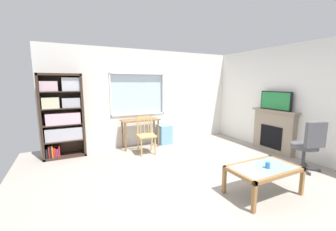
# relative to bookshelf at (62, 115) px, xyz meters

# --- Properties ---
(ground) EXTENTS (6.31, 5.98, 0.02)m
(ground) POSITION_rel_bookshelf_xyz_m (2.14, -2.25, -1.00)
(ground) COLOR #9E9389
(wall_back_with_window) EXTENTS (5.31, 0.15, 2.59)m
(wall_back_with_window) POSITION_rel_bookshelf_xyz_m (2.17, 0.24, 0.30)
(wall_back_with_window) COLOR white
(wall_back_with_window) RESTS_ON ground
(wall_right) EXTENTS (0.12, 5.18, 2.59)m
(wall_right) POSITION_rel_bookshelf_xyz_m (4.86, -2.25, 0.31)
(wall_right) COLOR white
(wall_right) RESTS_ON ground
(bookshelf) EXTENTS (0.90, 0.38, 1.92)m
(bookshelf) POSITION_rel_bookshelf_xyz_m (0.00, 0.00, 0.00)
(bookshelf) COLOR #38281E
(bookshelf) RESTS_ON ground
(desk_under_window) EXTENTS (1.00, 0.40, 0.76)m
(desk_under_window) POSITION_rel_bookshelf_xyz_m (1.82, -0.11, -0.36)
(desk_under_window) COLOR brown
(desk_under_window) RESTS_ON ground
(wooden_chair) EXTENTS (0.45, 0.43, 0.90)m
(wooden_chair) POSITION_rel_bookshelf_xyz_m (1.78, -0.62, -0.52)
(wooden_chair) COLOR tan
(wooden_chair) RESTS_ON ground
(plastic_drawer_unit) EXTENTS (0.35, 0.40, 0.54)m
(plastic_drawer_unit) POSITION_rel_bookshelf_xyz_m (2.54, -0.06, -0.72)
(plastic_drawer_unit) COLOR #72ADDB
(plastic_drawer_unit) RESTS_ON ground
(fireplace) EXTENTS (0.26, 1.16, 1.05)m
(fireplace) POSITION_rel_bookshelf_xyz_m (4.70, -1.89, -0.46)
(fireplace) COLOR gray
(fireplace) RESTS_ON ground
(tv) EXTENTS (0.06, 0.81, 0.46)m
(tv) POSITION_rel_bookshelf_xyz_m (4.68, -1.89, 0.29)
(tv) COLOR black
(tv) RESTS_ON fireplace
(office_chair) EXTENTS (0.58, 0.61, 1.00)m
(office_chair) POSITION_rel_bookshelf_xyz_m (4.22, -3.01, -0.43)
(office_chair) COLOR #4C4C51
(office_chair) RESTS_ON ground
(coffee_table) EXTENTS (1.08, 0.63, 0.44)m
(coffee_table) POSITION_rel_bookshelf_xyz_m (2.73, -3.22, -0.61)
(coffee_table) COLOR #8C9E99
(coffee_table) RESTS_ON ground
(sippy_cup) EXTENTS (0.07, 0.07, 0.09)m
(sippy_cup) POSITION_rel_bookshelf_xyz_m (2.75, -3.27, -0.50)
(sippy_cup) COLOR #337FD6
(sippy_cup) RESTS_ON coffee_table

